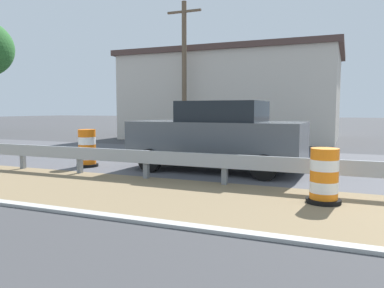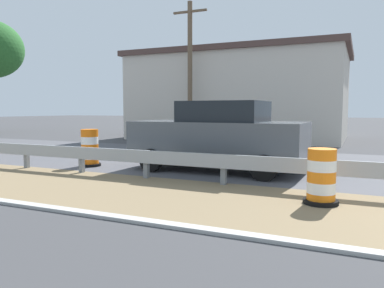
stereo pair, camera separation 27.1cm
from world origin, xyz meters
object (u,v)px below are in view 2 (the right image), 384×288
(traffic_barrel_close, at_px, (90,149))
(car_lead_far_lane, at_px, (219,136))
(utility_pole_near, at_px, (190,70))
(traffic_barrel_nearest, at_px, (321,179))

(traffic_barrel_close, relative_size, car_lead_far_lane, 0.23)
(traffic_barrel_close, bearing_deg, utility_pole_near, 3.61)
(traffic_barrel_nearest, xyz_separation_m, traffic_barrel_close, (1.98, 6.86, 0.05))
(car_lead_far_lane, bearing_deg, traffic_barrel_close, 12.43)
(traffic_barrel_close, xyz_separation_m, car_lead_far_lane, (0.76, -3.87, 0.47))
(traffic_barrel_nearest, relative_size, utility_pole_near, 0.14)
(car_lead_far_lane, bearing_deg, utility_pole_near, -59.07)
(traffic_barrel_close, relative_size, utility_pole_near, 0.16)
(traffic_barrel_nearest, relative_size, traffic_barrel_close, 0.90)
(utility_pole_near, bearing_deg, traffic_barrel_close, -176.39)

